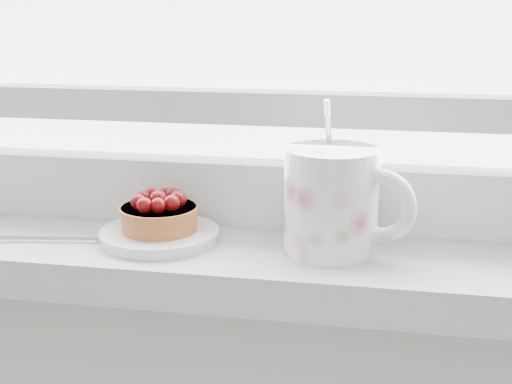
% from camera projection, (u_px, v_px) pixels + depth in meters
% --- Properties ---
extents(saucer, '(0.12, 0.12, 0.01)m').
position_uv_depth(saucer, '(160.00, 235.00, 0.74)').
color(saucer, silver).
rests_on(saucer, windowsill).
extents(raspberry_tart, '(0.08, 0.08, 0.04)m').
position_uv_depth(raspberry_tart, '(159.00, 213.00, 0.73)').
color(raspberry_tart, '#954D20').
rests_on(raspberry_tart, saucer).
extents(floral_mug, '(0.14, 0.12, 0.15)m').
position_uv_depth(floral_mug, '(335.00, 199.00, 0.70)').
color(floral_mug, white).
rests_on(floral_mug, windowsill).
extents(fork, '(0.19, 0.05, 0.00)m').
position_uv_depth(fork, '(83.00, 240.00, 0.74)').
color(fork, silver).
rests_on(fork, windowsill).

